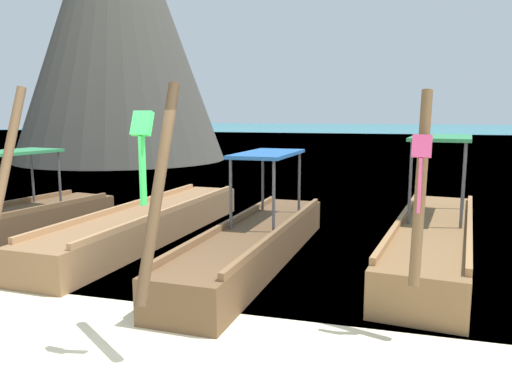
{
  "coord_description": "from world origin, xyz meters",
  "views": [
    {
      "loc": [
        2.19,
        -4.2,
        2.46
      ],
      "look_at": [
        0.0,
        3.41,
        1.22
      ],
      "focal_mm": 35.07,
      "sensor_mm": 36.0,
      "label": 1
    }
  ],
  "objects_px": {
    "longtail_boat_red_ribbon": "(148,224)",
    "longtail_boat_green_ribbon": "(255,242)",
    "longtail_boat_pink_ribbon": "(434,238)",
    "karst_rock": "(113,19)"
  },
  "relations": [
    {
      "from": "longtail_boat_red_ribbon",
      "to": "longtail_boat_green_ribbon",
      "type": "bearing_deg",
      "value": -20.61
    },
    {
      "from": "longtail_boat_pink_ribbon",
      "to": "karst_rock",
      "type": "height_order",
      "value": "karst_rock"
    },
    {
      "from": "longtail_boat_green_ribbon",
      "to": "karst_rock",
      "type": "relative_size",
      "value": 0.42
    },
    {
      "from": "longtail_boat_green_ribbon",
      "to": "karst_rock",
      "type": "distance_m",
      "value": 21.67
    },
    {
      "from": "longtail_boat_green_ribbon",
      "to": "longtail_boat_pink_ribbon",
      "type": "xyz_separation_m",
      "value": [
        2.87,
        1.02,
        0.02
      ]
    },
    {
      "from": "longtail_boat_green_ribbon",
      "to": "longtail_boat_pink_ribbon",
      "type": "bearing_deg",
      "value": 19.55
    },
    {
      "from": "longtail_boat_red_ribbon",
      "to": "longtail_boat_green_ribbon",
      "type": "distance_m",
      "value": 2.63
    },
    {
      "from": "longtail_boat_pink_ribbon",
      "to": "karst_rock",
      "type": "relative_size",
      "value": 0.42
    },
    {
      "from": "longtail_boat_green_ribbon",
      "to": "karst_rock",
      "type": "xyz_separation_m",
      "value": [
        -12.43,
        16.32,
        6.98
      ]
    },
    {
      "from": "longtail_boat_green_ribbon",
      "to": "longtail_boat_red_ribbon",
      "type": "bearing_deg",
      "value": 159.39
    }
  ]
}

